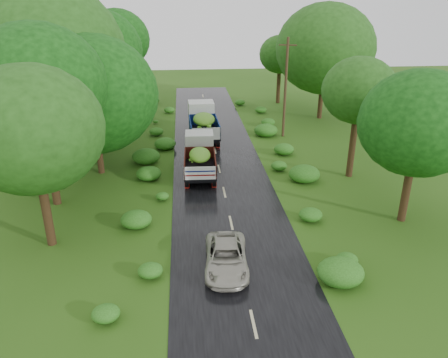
{
  "coord_description": "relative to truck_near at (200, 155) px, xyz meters",
  "views": [
    {
      "loc": [
        -2.36,
        -13.01,
        11.74
      ],
      "look_at": [
        -0.18,
        10.23,
        1.7
      ],
      "focal_mm": 35.0,
      "sensor_mm": 36.0,
      "label": 1
    }
  ],
  "objects": [
    {
      "name": "truck_near",
      "position": [
        0.0,
        0.0,
        0.0
      ],
      "size": [
        2.21,
        5.83,
        2.42
      ],
      "rotation": [
        0.0,
        0.0,
        -0.03
      ],
      "color": "black",
      "rests_on": "ground"
    },
    {
      "name": "truck_far",
      "position": [
        0.6,
        8.04,
        0.18
      ],
      "size": [
        2.46,
        6.56,
        2.74
      ],
      "rotation": [
        0.0,
        0.0,
        0.03
      ],
      "color": "black",
      "rests_on": "ground"
    },
    {
      "name": "ground",
      "position": [
        1.39,
        -15.37,
        -1.37
      ],
      "size": [
        120.0,
        120.0,
        0.0
      ],
      "primitive_type": "plane",
      "color": "#254E10",
      "rests_on": "ground"
    },
    {
      "name": "trees_left",
      "position": [
        -8.77,
        5.53,
        5.28
      ],
      "size": [
        8.35,
        32.3,
        9.71
      ],
      "color": "black",
      "rests_on": "ground"
    },
    {
      "name": "car",
      "position": [
        0.7,
        -11.61,
        -0.78
      ],
      "size": [
        2.19,
        4.26,
        1.15
      ],
      "primitive_type": "imported",
      "rotation": [
        0.0,
        0.0,
        -0.07
      ],
      "color": "#AAA797",
      "rests_on": "road"
    },
    {
      "name": "utility_pole",
      "position": [
        7.64,
        7.86,
        2.94
      ],
      "size": [
        1.43,
        0.55,
        8.38
      ],
      "rotation": [
        0.0,
        0.0,
        -0.31
      ],
      "color": "#382616",
      "rests_on": "ground"
    },
    {
      "name": "shrubs",
      "position": [
        1.39,
        -1.37,
        -1.02
      ],
      "size": [
        11.9,
        44.0,
        0.7
      ],
      "color": "#215514",
      "rests_on": "ground"
    },
    {
      "name": "road",
      "position": [
        1.39,
        -10.37,
        -1.36
      ],
      "size": [
        6.5,
        80.0,
        0.02
      ],
      "primitive_type": "cube",
      "color": "black",
      "rests_on": "ground"
    },
    {
      "name": "trees_right",
      "position": [
        11.38,
        7.06,
        4.68
      ],
      "size": [
        6.52,
        31.46,
        8.7
      ],
      "color": "black",
      "rests_on": "ground"
    },
    {
      "name": "road_lines",
      "position": [
        1.39,
        -9.37,
        -1.35
      ],
      "size": [
        0.12,
        69.6,
        0.0
      ],
      "color": "#BFB78C",
      "rests_on": "road"
    }
  ]
}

